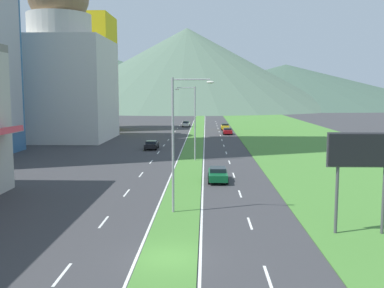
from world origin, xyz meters
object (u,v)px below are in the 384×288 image
street_lamp_near (177,137)px  car_4 (227,131)px  street_lamp_mid (193,119)px  car_1 (152,145)px  car_2 (225,127)px  billboard_roadside (362,157)px  car_3 (218,174)px  car_0 (186,124)px

street_lamp_near → car_4: street_lamp_near is taller
street_lamp_mid → car_1: 14.34m
street_lamp_mid → car_2: size_ratio=2.17×
car_2 → car_4: car_2 is taller
billboard_roadside → car_3: size_ratio=1.41×
car_1 → car_4: car_4 is taller
car_1 → car_4: size_ratio=1.02×
street_lamp_mid → car_3: size_ratio=2.10×
street_lamp_near → billboard_roadside: size_ratio=1.54×
car_0 → car_3: bearing=-174.8°
car_1 → car_3: 26.98m
street_lamp_near → car_2: size_ratio=2.24×
car_1 → car_4: 28.44m
street_lamp_near → billboard_roadside: 12.80m
car_0 → car_1: bearing=175.7°
billboard_roadside → car_0: size_ratio=1.45×
car_1 → car_3: (9.89, -25.10, 0.02)m
car_0 → street_lamp_near: bearing=-177.9°
car_3 → car_2: bearing=176.8°
street_lamp_near → car_2: bearing=84.7°
street_lamp_near → car_1: 37.88m
billboard_roadside → car_3: bearing=117.4°
car_1 → car_3: bearing=-158.5°
street_lamp_mid → car_2: (6.36, 47.80, -4.77)m
street_lamp_mid → billboard_roadside: bearing=-69.1°
car_4 → car_1: bearing=-28.0°
car_1 → car_3: car_3 is taller
street_lamp_mid → car_3: (2.94, -13.53, -4.83)m
billboard_roadside → car_3: 19.08m
street_lamp_mid → car_2: street_lamp_mid is taller
street_lamp_mid → car_4: bearing=80.1°
car_0 → street_lamp_mid: bearing=-176.5°
car_2 → car_3: 61.43m
street_lamp_near → billboard_roadside: (11.91, -4.64, -0.80)m
car_4 → street_lamp_near: bearing=-6.2°
street_lamp_near → car_3: bearing=74.2°
car_0 → car_1: 45.85m
car_0 → car_4: (9.87, -20.60, -0.04)m
billboard_roadside → car_2: billboard_roadside is taller
billboard_roadside → car_1: bearing=113.9°
street_lamp_near → car_4: 62.66m
billboard_roadside → car_3: billboard_roadside is taller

